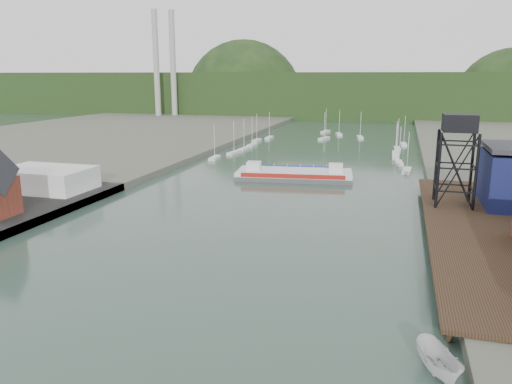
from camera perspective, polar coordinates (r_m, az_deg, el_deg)
The scene contains 9 objects.
ground at distance 49.17m, azimuth -18.38°, elevation -17.62°, with size 600.00×600.00×0.00m, color #283F32.
east_pier at distance 83.24m, azimuth 23.61°, elevation -3.77°, with size 14.00×70.00×2.45m.
white_shed at distance 111.01m, azimuth -22.89°, elevation 1.39°, with size 18.00×12.00×4.50m, color silver.
lift_tower at distance 93.15m, azimuth 22.20°, elevation 6.72°, with size 6.50×6.50×16.00m.
marina_sailboats at distance 176.18m, azimuth 7.78°, elevation 5.21°, with size 57.71×92.65×0.90m.
smokestacks at distance 297.30m, azimuth -10.39°, elevation 14.08°, with size 11.20×8.20×60.00m.
distant_hills at distance 337.13m, azimuth 11.33°, elevation 10.58°, with size 500.00×120.00×80.00m.
chain_ferry at distance 121.34m, azimuth 4.38°, elevation 2.04°, with size 28.76×14.51×3.97m.
motorboat at distance 46.52m, azimuth 20.19°, elevation -17.85°, with size 2.48×6.59×2.55m, color silver.
Camera 1 is at (25.28, -34.20, 24.69)m, focal length 35.00 mm.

